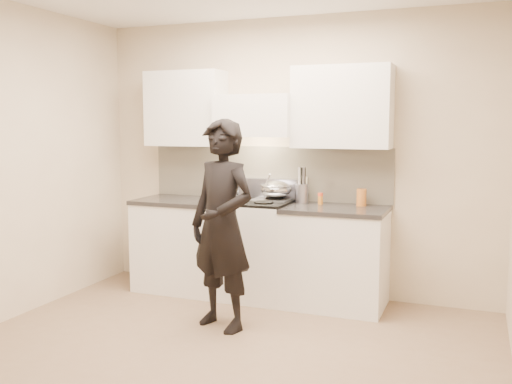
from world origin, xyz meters
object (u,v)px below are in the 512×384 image
stove (252,248)px  counter_right (336,257)px  person (222,225)px  wok (276,189)px  utensil_crock (302,192)px

stove → counter_right: bearing=0.0°
person → stove: bearing=115.5°
stove → wok: 0.62m
counter_right → wok: wok is taller
stove → utensil_crock: size_ratio=2.81×
counter_right → utensil_crock: bearing=156.2°
stove → counter_right: stove is taller
wok → person: size_ratio=0.22×
stove → counter_right: (0.83, 0.00, -0.01)m
wok → utensil_crock: utensil_crock is taller
counter_right → wok: 0.87m
utensil_crock → person: 1.13m
person → utensil_crock: bearing=90.8°
counter_right → wok: bearing=167.5°
utensil_crock → counter_right: bearing=-23.8°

